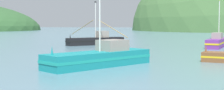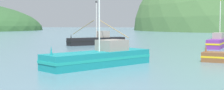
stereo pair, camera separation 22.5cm
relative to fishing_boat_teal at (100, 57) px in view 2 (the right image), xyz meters
name	(u,v)px [view 2 (the right image)]	position (x,y,z in m)	size (l,w,h in m)	color
fishing_boat_teal	(100,57)	(0.00, 0.00, 0.00)	(7.70, 9.81, 5.78)	#147F84
fishing_boat_purple	(219,42)	(11.68, 25.90, 0.02)	(4.45, 11.75, 7.30)	#6B2D84
fishing_boat_black	(97,40)	(-7.79, 26.47, 0.02)	(13.37, 13.02, 7.28)	black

